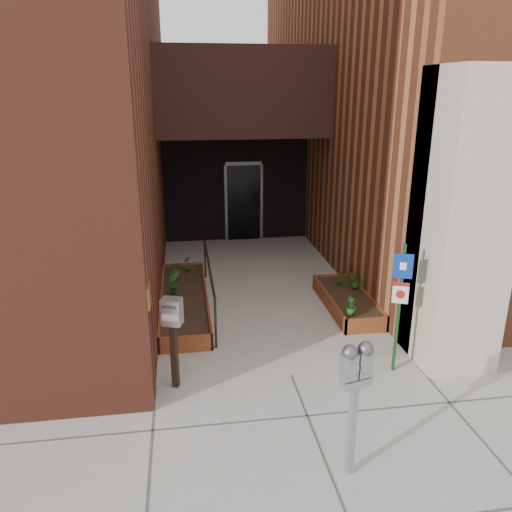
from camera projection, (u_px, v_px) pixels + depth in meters
name	position (u px, v px, depth m)	size (l,w,h in m)	color
ground	(291.00, 375.00, 7.49)	(80.00, 80.00, 0.00)	#9E9991
architecture	(229.00, 51.00, 12.34)	(20.00, 14.60, 10.00)	maroon
planter_left	(184.00, 301.00, 9.76)	(0.90, 3.60, 0.30)	brown
planter_right	(347.00, 302.00, 9.74)	(0.80, 2.20, 0.30)	brown
handrail	(209.00, 271.00, 9.59)	(0.04, 3.34, 0.90)	black
parking_meter	(356.00, 375.00, 5.19)	(0.38, 0.21, 1.62)	gray
sign_post	(400.00, 295.00, 7.22)	(0.26, 0.12, 2.02)	#153C19
payment_dropbox	(173.00, 324.00, 6.90)	(0.32, 0.27, 1.37)	black
shrub_left_a	(176.00, 308.00, 8.63)	(0.33, 0.33, 0.37)	#295B1A
shrub_left_b	(173.00, 284.00, 9.74)	(0.18, 0.18, 0.32)	#18551B
shrub_left_c	(175.00, 271.00, 10.41)	(0.20, 0.20, 0.36)	#2A5C1A
shrub_left_d	(187.00, 264.00, 10.88)	(0.17, 0.17, 0.32)	#1F5217
shrub_right_a	(351.00, 306.00, 8.75)	(0.19, 0.19, 0.34)	#1B5518
shrub_right_b	(340.00, 277.00, 10.10)	(0.16, 0.16, 0.31)	#1D5618
shrub_right_c	(355.00, 280.00, 9.96)	(0.28, 0.28, 0.31)	#22601B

